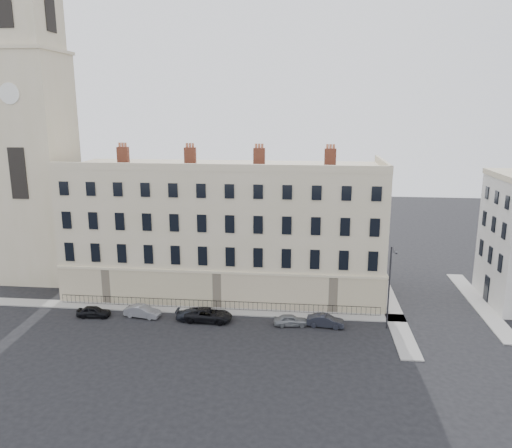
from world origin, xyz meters
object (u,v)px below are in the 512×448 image
object	(u,v)px
car_a	(94,312)
streetlamp	(390,284)
car_b	(142,311)
car_c	(195,315)
car_d	(209,315)
car_e	(291,320)
car_f	(325,321)

from	to	relation	value
car_a	streetlamp	size ratio (longest dim) A/B	0.41
car_b	car_c	world-z (taller)	car_b
streetlamp	car_c	bearing A→B (deg)	-171.56
car_b	car_d	bearing A→B (deg)	-83.11
car_e	car_c	bearing A→B (deg)	81.32
car_a	car_b	xyz separation A→B (m)	(5.08, 0.51, 0.04)
car_d	streetlamp	world-z (taller)	streetlamp
car_a	car_e	size ratio (longest dim) A/B	1.02
car_e	streetlamp	size ratio (longest dim) A/B	0.40
car_d	streetlamp	size ratio (longest dim) A/B	0.58
car_a	car_b	distance (m)	5.10
car_c	streetlamp	world-z (taller)	streetlamp
car_d	car_f	world-z (taller)	car_d
car_c	car_b	bearing A→B (deg)	87.00
car_e	streetlamp	bearing A→B (deg)	-96.04
car_e	car_f	world-z (taller)	car_f
car_e	car_f	bearing A→B (deg)	-95.88
car_c	streetlamp	size ratio (longest dim) A/B	0.46
car_e	streetlamp	distance (m)	10.42
car_e	car_f	xyz separation A→B (m)	(3.49, 0.10, 0.04)
car_c	car_e	xyz separation A→B (m)	(9.87, -0.19, 0.01)
car_a	car_e	xyz separation A→B (m)	(20.64, 0.04, -0.01)
streetlamp	car_d	bearing A→B (deg)	-171.60
car_a	car_c	size ratio (longest dim) A/B	0.89
car_c	car_e	bearing A→B (deg)	-91.34
car_b	car_d	xyz separation A→B (m)	(7.12, -0.26, 0.05)
car_f	car_e	bearing A→B (deg)	98.35
car_e	car_f	size ratio (longest dim) A/B	0.91
car_c	car_d	world-z (taller)	car_d
car_a	car_f	size ratio (longest dim) A/B	0.93
car_d	car_e	world-z (taller)	car_d
car_a	car_c	xyz separation A→B (m)	(10.77, 0.23, -0.02)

